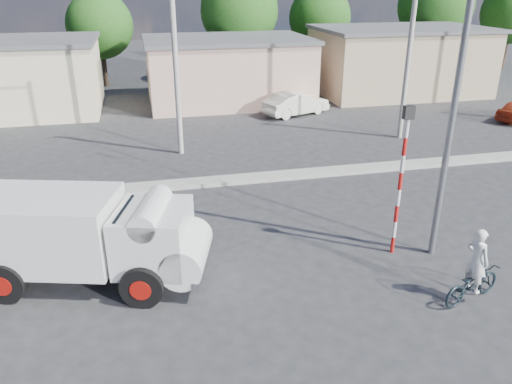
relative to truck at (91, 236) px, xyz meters
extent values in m
plane|color=#2B2B2E|center=(5.14, -1.89, -1.34)|extent=(120.00, 120.00, 0.00)
cube|color=#99968E|center=(5.14, 6.11, -1.26)|extent=(40.00, 0.80, 0.16)
cylinder|color=black|center=(-2.12, -0.46, -0.80)|extent=(1.12, 0.60, 1.07)
cylinder|color=#B7130D|center=(-2.12, -0.46, -0.80)|extent=(0.60, 0.48, 0.53)
cylinder|color=black|center=(-1.55, 1.51, -0.80)|extent=(1.12, 0.60, 1.07)
cylinder|color=#B7130D|center=(-1.55, 1.51, -0.80)|extent=(0.60, 0.48, 0.53)
cylinder|color=black|center=(1.17, -1.40, -0.80)|extent=(1.12, 0.60, 1.07)
cylinder|color=#B7130D|center=(1.17, -1.40, -0.80)|extent=(0.60, 0.48, 0.53)
cylinder|color=black|center=(1.73, 0.57, -0.80)|extent=(1.12, 0.60, 1.07)
cylinder|color=#B7130D|center=(1.73, 0.57, -0.80)|extent=(0.60, 0.48, 0.53)
cube|color=black|center=(-0.24, 0.07, -0.73)|extent=(4.67, 2.46, 0.18)
cube|color=silver|center=(-1.08, 0.31, 0.17)|extent=(3.97, 3.04, 1.81)
cube|color=silver|center=(1.55, -0.44, 0.03)|extent=(2.24, 2.41, 1.51)
cylinder|color=silver|center=(2.34, -0.67, -0.41)|extent=(1.59, 2.22, 1.07)
cylinder|color=silver|center=(1.55, -0.44, 0.71)|extent=(1.21, 2.11, 0.68)
cube|color=silver|center=(2.72, -0.78, -0.80)|extent=(0.71, 2.06, 0.27)
cube|color=black|center=(0.89, -0.25, 0.47)|extent=(0.53, 1.62, 0.68)
imported|color=black|center=(9.09, -3.02, -0.86)|extent=(1.95, 1.16, 0.97)
imported|color=white|center=(9.09, -3.02, -0.50)|extent=(0.57, 0.71, 1.69)
imported|color=white|center=(10.38, 15.66, -0.67)|extent=(4.31, 2.82, 1.34)
cylinder|color=red|center=(8.34, -0.39, -1.09)|extent=(0.11, 0.11, 0.50)
cylinder|color=white|center=(8.34, -0.39, -0.59)|extent=(0.11, 0.11, 0.50)
cylinder|color=red|center=(8.34, -0.39, -0.09)|extent=(0.11, 0.11, 0.50)
cylinder|color=white|center=(8.34, -0.39, 0.41)|extent=(0.11, 0.11, 0.50)
cylinder|color=red|center=(8.34, -0.39, 0.91)|extent=(0.11, 0.11, 0.50)
cylinder|color=white|center=(8.34, -0.39, 1.41)|extent=(0.11, 0.11, 0.50)
cylinder|color=red|center=(8.34, -0.39, 1.91)|extent=(0.11, 0.11, 0.50)
cylinder|color=white|center=(8.34, -0.39, 2.41)|extent=(0.11, 0.11, 0.50)
cube|color=black|center=(8.34, -0.39, 2.84)|extent=(0.28, 0.18, 0.36)
cylinder|color=slate|center=(9.44, -0.69, 3.16)|extent=(0.18, 0.18, 9.00)
cube|color=#DEAD98|center=(7.14, 20.11, 0.56)|extent=(10.00, 7.00, 3.80)
cube|color=#59595B|center=(7.14, 20.11, 2.58)|extent=(10.30, 7.30, 0.24)
cube|color=tan|center=(19.14, 20.11, 0.76)|extent=(11.00, 7.00, 4.20)
cube|color=#59595B|center=(19.14, 20.11, 2.98)|extent=(11.30, 7.30, 0.24)
cylinder|color=#38281E|center=(-0.86, 27.11, 0.40)|extent=(0.36, 0.36, 3.47)
sphere|color=#356E21|center=(-0.86, 27.11, 3.00)|extent=(4.71, 4.71, 4.71)
cylinder|color=#38281E|center=(9.14, 26.11, 0.76)|extent=(0.36, 0.36, 4.20)
sphere|color=#356E21|center=(9.14, 26.11, 3.91)|extent=(5.70, 5.70, 5.70)
cylinder|color=#38281E|center=(16.14, 28.11, 0.48)|extent=(0.36, 0.36, 3.64)
sphere|color=#356E21|center=(16.14, 28.11, 3.21)|extent=(4.94, 4.94, 4.94)
cylinder|color=#38281E|center=(25.14, 26.11, 0.84)|extent=(0.36, 0.36, 4.37)
sphere|color=#356E21|center=(25.14, 26.11, 4.12)|extent=(5.93, 5.93, 5.93)
cylinder|color=#38281E|center=(33.14, 27.11, 0.56)|extent=(0.36, 0.36, 3.81)
sphere|color=#356E21|center=(33.14, 27.11, 3.42)|extent=(5.17, 5.17, 5.17)
cylinder|color=#99968E|center=(3.14, 10.11, 2.66)|extent=(0.24, 0.24, 8.00)
cylinder|color=#99968E|center=(14.14, 10.11, 2.66)|extent=(0.24, 0.24, 8.00)
camera|label=1|loc=(1.55, -11.94, 6.05)|focal=35.00mm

